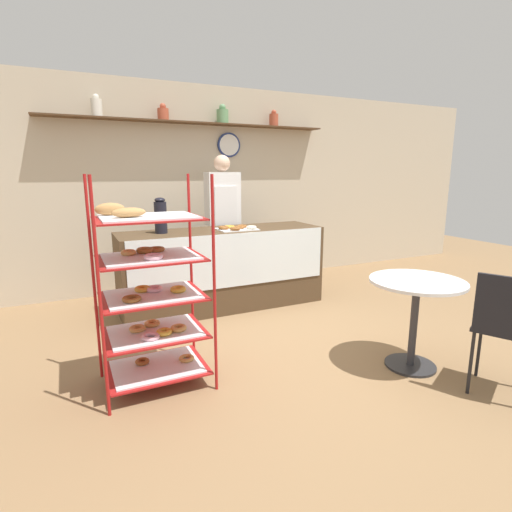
{
  "coord_description": "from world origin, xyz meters",
  "views": [
    {
      "loc": [
        -1.61,
        -2.88,
        1.58
      ],
      "look_at": [
        0.0,
        0.49,
        0.78
      ],
      "focal_mm": 28.0,
      "sensor_mm": 36.0,
      "label": 1
    }
  ],
  "objects_px": {
    "coffee_carafe": "(161,216)",
    "cafe_table": "(416,302)",
    "person_worker": "(223,219)",
    "cafe_chair": "(504,322)",
    "pastry_rack": "(151,292)",
    "donut_tray_counter": "(237,228)"
  },
  "relations": [
    {
      "from": "person_worker",
      "to": "donut_tray_counter",
      "type": "relative_size",
      "value": 4.05
    },
    {
      "from": "cafe_table",
      "to": "cafe_chair",
      "type": "xyz_separation_m",
      "value": [
        0.2,
        -0.59,
        0.0
      ]
    },
    {
      "from": "coffee_carafe",
      "to": "donut_tray_counter",
      "type": "xyz_separation_m",
      "value": [
        0.84,
        -0.12,
        -0.17
      ]
    },
    {
      "from": "pastry_rack",
      "to": "coffee_carafe",
      "type": "bearing_deg",
      "value": 74.45
    },
    {
      "from": "pastry_rack",
      "to": "cafe_chair",
      "type": "xyz_separation_m",
      "value": [
        2.15,
        -1.23,
        -0.16
      ]
    },
    {
      "from": "cafe_chair",
      "to": "pastry_rack",
      "type": "bearing_deg",
      "value": 33.84
    },
    {
      "from": "person_worker",
      "to": "cafe_table",
      "type": "bearing_deg",
      "value": -75.87
    },
    {
      "from": "pastry_rack",
      "to": "coffee_carafe",
      "type": "xyz_separation_m",
      "value": [
        0.41,
        1.47,
        0.39
      ]
    },
    {
      "from": "cafe_table",
      "to": "coffee_carafe",
      "type": "xyz_separation_m",
      "value": [
        -1.54,
        2.11,
        0.55
      ]
    },
    {
      "from": "pastry_rack",
      "to": "coffee_carafe",
      "type": "relative_size",
      "value": 4.07
    },
    {
      "from": "pastry_rack",
      "to": "cafe_table",
      "type": "distance_m",
      "value": 2.06
    },
    {
      "from": "coffee_carafe",
      "to": "cafe_chair",
      "type": "bearing_deg",
      "value": -57.19
    },
    {
      "from": "person_worker",
      "to": "cafe_table",
      "type": "xyz_separation_m",
      "value": [
        0.65,
        -2.58,
        -0.42
      ]
    },
    {
      "from": "cafe_chair",
      "to": "donut_tray_counter",
      "type": "xyz_separation_m",
      "value": [
        -0.91,
        2.58,
        0.38
      ]
    },
    {
      "from": "person_worker",
      "to": "coffee_carafe",
      "type": "height_order",
      "value": "person_worker"
    },
    {
      "from": "pastry_rack",
      "to": "coffee_carafe",
      "type": "height_order",
      "value": "pastry_rack"
    },
    {
      "from": "person_worker",
      "to": "coffee_carafe",
      "type": "relative_size",
      "value": 4.64
    },
    {
      "from": "cafe_table",
      "to": "coffee_carafe",
      "type": "bearing_deg",
      "value": 126.19
    },
    {
      "from": "person_worker",
      "to": "pastry_rack",
      "type": "bearing_deg",
      "value": -123.85
    },
    {
      "from": "person_worker",
      "to": "cafe_chair",
      "type": "distance_m",
      "value": 3.31
    },
    {
      "from": "person_worker",
      "to": "cafe_table",
      "type": "distance_m",
      "value": 2.69
    },
    {
      "from": "coffee_carafe",
      "to": "cafe_table",
      "type": "bearing_deg",
      "value": -53.81
    }
  ]
}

